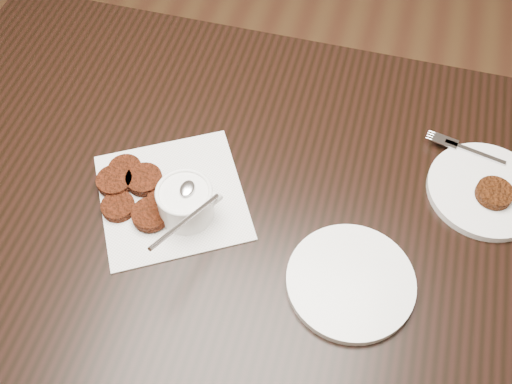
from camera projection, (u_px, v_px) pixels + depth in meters
floor at (222, 339)px, 1.72m from camera, size 4.00×4.00×0.00m
table at (239, 278)px, 1.42m from camera, size 1.38×0.88×0.75m
napkin at (172, 197)px, 1.10m from camera, size 0.36×0.36×0.00m
sauce_ramekin at (184, 191)px, 1.02m from camera, size 0.18×0.18×0.14m
patty_cluster at (137, 189)px, 1.10m from camera, size 0.25×0.25×0.02m
plate_with_patty at (487, 188)px, 1.10m from camera, size 0.26×0.26×0.03m
plate_empty at (351, 282)px, 1.00m from camera, size 0.28×0.28×0.02m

